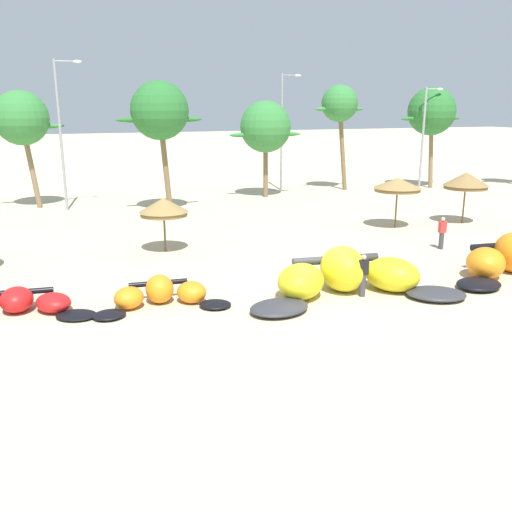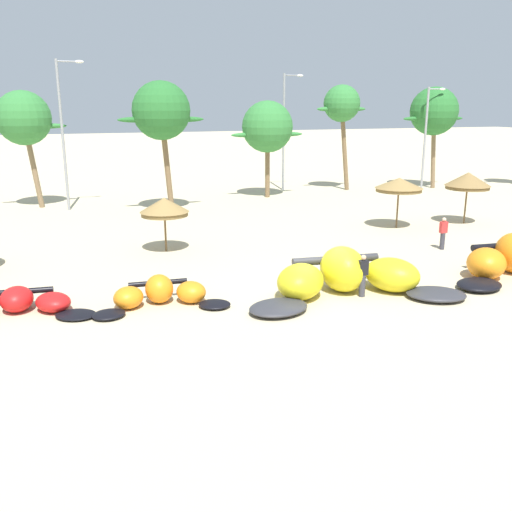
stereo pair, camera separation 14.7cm
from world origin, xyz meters
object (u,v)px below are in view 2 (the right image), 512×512
at_px(beach_umbrella_outermost, 468,181).
at_px(palm_right_of_gap, 434,112).
at_px(lamppost_west_center, 285,126).
at_px(palm_left_of_gap, 161,112).
at_px(kite_left, 160,294).
at_px(palm_left, 23,119).
at_px(lamppost_west, 64,128).
at_px(kite_far_left, 16,305).
at_px(beach_umbrella_near_palms, 399,185).
at_px(person_near_kites, 443,233).
at_px(beach_umbrella_middle, 164,207).
at_px(kite_left_of_center, 347,277).
at_px(palm_center_right, 342,105).
at_px(palm_center_left, 267,127).
at_px(lamppost_east_center, 427,134).
at_px(person_by_umbrellas, 363,276).

xyz_separation_m(beach_umbrella_outermost, palm_right_of_gap, (7.30, 13.16, 3.81)).
bearing_deg(lamppost_west_center, palm_left_of_gap, -150.27).
xyz_separation_m(kite_left, palm_left, (-4.61, 22.72, 5.67)).
height_order(palm_right_of_gap, lamppost_west, lamppost_west).
xyz_separation_m(kite_far_left, beach_umbrella_near_palms, (20.36, 7.31, 2.21)).
bearing_deg(palm_left, kite_far_left, -90.63).
height_order(person_near_kites, lamppost_west, lamppost_west).
distance_m(beach_umbrella_near_palms, beach_umbrella_outermost, 4.60).
bearing_deg(beach_umbrella_middle, person_near_kites, -18.91).
relative_size(palm_left_of_gap, palm_right_of_gap, 1.00).
height_order(kite_left, palm_right_of_gap, palm_right_of_gap).
relative_size(beach_umbrella_outermost, palm_left, 0.39).
distance_m(kite_left_of_center, person_near_kites, 8.98).
bearing_deg(palm_left_of_gap, palm_center_right, 17.12).
distance_m(person_near_kites, palm_center_right, 21.06).
bearing_deg(palm_left, palm_center_left, -4.65).
bearing_deg(kite_far_left, beach_umbrella_middle, 45.32).
bearing_deg(palm_center_right, lamppost_west, -175.56).
distance_m(lamppost_west_center, lamppost_east_center, 11.47).
xyz_separation_m(kite_left, palm_left_of_gap, (3.79, 17.77, 6.16)).
bearing_deg(beach_umbrella_near_palms, palm_center_right, 74.35).
bearing_deg(beach_umbrella_outermost, palm_center_left, 119.25).
xyz_separation_m(beach_umbrella_middle, beach_umbrella_near_palms, (13.77, 0.65, 0.32)).
bearing_deg(palm_left_of_gap, person_near_kites, -53.33).
height_order(palm_left, lamppost_east_center, lamppost_east_center).
distance_m(palm_left, lamppost_west, 3.11).
bearing_deg(lamppost_west_center, palm_left, -175.32).
relative_size(kite_left_of_center, person_by_umbrellas, 5.35).
relative_size(beach_umbrella_middle, person_by_umbrellas, 1.64).
distance_m(kite_left, person_near_kites, 15.06).
xyz_separation_m(beach_umbrella_middle, lamppost_east_center, (23.87, 11.83, 2.47)).
height_order(person_near_kites, palm_left_of_gap, palm_left_of_gap).
distance_m(palm_right_of_gap, lamppost_west, 29.53).
bearing_deg(lamppost_west_center, palm_center_left, -132.49).
height_order(lamppost_west_center, lamppost_east_center, lamppost_west_center).
bearing_deg(beach_umbrella_near_palms, lamppost_east_center, 47.90).
bearing_deg(beach_umbrella_middle, person_by_umbrellas, -59.03).
bearing_deg(palm_center_right, kite_far_left, -138.27).
bearing_deg(beach_umbrella_outermost, palm_left, 148.90).
relative_size(beach_umbrella_outermost, person_by_umbrellas, 1.91).
height_order(kite_far_left, beach_umbrella_near_palms, beach_umbrella_near_palms).
relative_size(lamppost_west, lamppost_west_center, 1.04).
bearing_deg(palm_left_of_gap, beach_umbrella_outermost, -31.41).
bearing_deg(lamppost_east_center, kite_left, -142.94).
height_order(palm_left, palm_center_left, palm_left).
relative_size(kite_far_left, beach_umbrella_outermost, 1.83).
xyz_separation_m(kite_far_left, beach_umbrella_middle, (6.59, 6.66, 1.89)).
bearing_deg(palm_left_of_gap, palm_left, 149.50).
bearing_deg(beach_umbrella_middle, palm_center_left, 51.97).
relative_size(beach_umbrella_outermost, palm_left_of_gap, 0.36).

